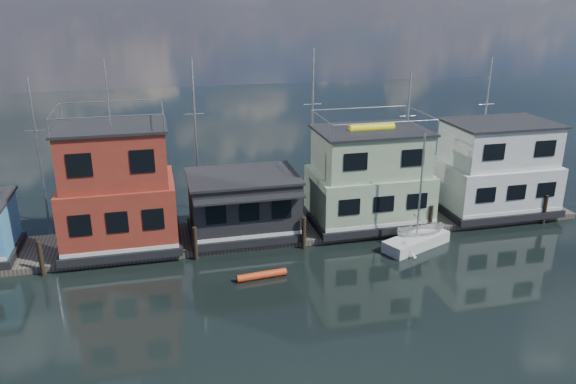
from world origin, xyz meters
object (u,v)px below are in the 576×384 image
object	(u,v)px
motorboat	(420,234)
houseboat_dark	(243,204)
day_sailer	(416,241)
houseboat_white	(496,169)
houseboat_red	(118,189)
dinghy_white	(405,247)
houseboat_green	(369,178)
red_kayak	(262,275)

from	to	relation	value
motorboat	houseboat_dark	bearing A→B (deg)	71.61
houseboat_dark	day_sailer	distance (m)	11.76
houseboat_white	houseboat_red	bearing A→B (deg)	-180.00
houseboat_red	houseboat_white	bearing A→B (deg)	0.00
houseboat_dark	dinghy_white	size ratio (longest dim) A/B	3.73
houseboat_green	motorboat	xyz separation A→B (m)	(2.27, -3.80, -2.90)
red_kayak	houseboat_white	bearing A→B (deg)	12.72
motorboat	red_kayak	bearing A→B (deg)	102.31
dinghy_white	houseboat_red	bearing A→B (deg)	53.44
houseboat_green	dinghy_white	bearing A→B (deg)	-84.05
dinghy_white	houseboat_green	bearing A→B (deg)	-13.97
motorboat	dinghy_white	size ratio (longest dim) A/B	1.71
houseboat_dark	day_sailer	xyz separation A→B (m)	(10.77, -4.29, -1.97)
houseboat_green	red_kayak	xyz separation A→B (m)	(-8.96, -6.22, -3.33)
houseboat_white	dinghy_white	xyz separation A→B (m)	(-9.45, -5.24, -3.01)
houseboat_dark	dinghy_white	xyz separation A→B (m)	(9.55, -5.22, -1.89)
houseboat_green	houseboat_white	distance (m)	10.00
red_kayak	day_sailer	bearing A→B (deg)	4.66
red_kayak	houseboat_green	bearing A→B (deg)	29.33
houseboat_dark	red_kayak	size ratio (longest dim) A/B	2.48
day_sailer	houseboat_green	bearing A→B (deg)	89.19
houseboat_red	houseboat_dark	distance (m)	8.18
houseboat_red	houseboat_dark	bearing A→B (deg)	-0.14
houseboat_white	red_kayak	xyz separation A→B (m)	(-18.96, -6.22, -3.32)
motorboat	houseboat_green	bearing A→B (deg)	31.05
houseboat_dark	motorboat	xyz separation A→B (m)	(11.27, -3.78, -1.76)
houseboat_green	houseboat_red	bearing A→B (deg)	-180.00
houseboat_dark	houseboat_white	distance (m)	19.03
red_kayak	dinghy_white	size ratio (longest dim) A/B	1.50
houseboat_red	dinghy_white	xyz separation A→B (m)	(17.55, -5.24, -3.58)
houseboat_red	houseboat_dark	world-z (taller)	houseboat_red
houseboat_red	motorboat	world-z (taller)	houseboat_red
houseboat_white	motorboat	xyz separation A→B (m)	(-7.73, -3.80, -2.88)
red_kayak	day_sailer	distance (m)	10.91
houseboat_dark	houseboat_white	world-z (taller)	houseboat_white
houseboat_green	red_kayak	world-z (taller)	houseboat_green
houseboat_dark	motorboat	size ratio (longest dim) A/B	2.19
houseboat_dark	red_kayak	xyz separation A→B (m)	(0.04, -6.20, -2.20)
houseboat_white	motorboat	size ratio (longest dim) A/B	2.48
day_sailer	houseboat_dark	bearing A→B (deg)	135.09
dinghy_white	houseboat_white	bearing A→B (deg)	-80.90
houseboat_green	motorboat	size ratio (longest dim) A/B	2.48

